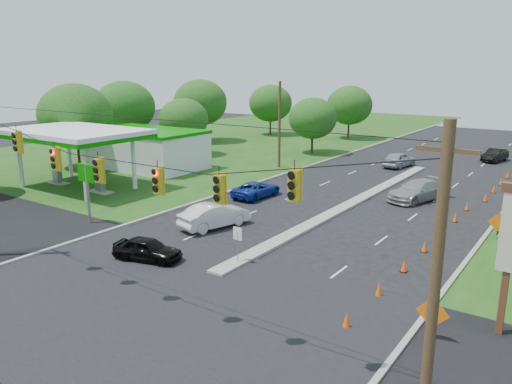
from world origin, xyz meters
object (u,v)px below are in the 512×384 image
Objects in this scene: black_sedan at (147,249)px; white_sedan at (215,215)px; blue_pickup at (256,189)px; gas_station at (136,146)px.

white_sedan is at bearing -8.55° from black_sedan.
black_sedan is 0.78× the size of white_sedan.
gas_station is at bearing -5.25° from blue_pickup.
white_sedan is 8.47m from blue_pickup.
blue_pickup is (-3.04, 14.83, 0.00)m from black_sedan.
gas_station is 21.18m from white_sedan.
white_sedan is (18.58, -10.01, -1.77)m from gas_station.
gas_station is 4.03× the size of white_sedan.
black_sedan is at bearing 111.40° from white_sedan.
white_sedan is at bearing -28.33° from gas_station.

